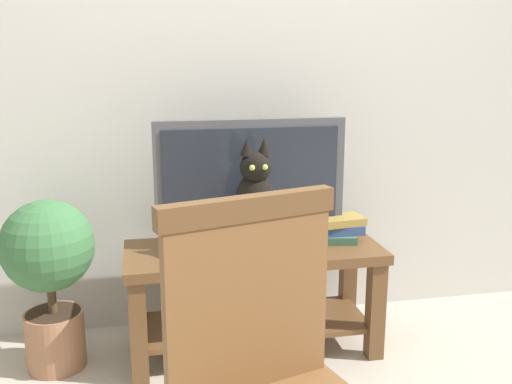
# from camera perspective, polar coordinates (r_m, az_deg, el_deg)

# --- Properties ---
(back_wall) EXTENTS (7.00, 0.12, 2.80)m
(back_wall) POSITION_cam_1_polar(r_m,az_deg,el_deg) (2.83, -2.16, 15.08)
(back_wall) COLOR beige
(back_wall) RESTS_ON ground
(tv_stand) EXTENTS (1.12, 0.45, 0.49)m
(tv_stand) POSITION_cam_1_polar(r_m,az_deg,el_deg) (2.61, -0.22, -8.65)
(tv_stand) COLOR brown
(tv_stand) RESTS_ON ground
(tv) EXTENTS (0.84, 0.20, 0.56)m
(tv) POSITION_cam_1_polar(r_m,az_deg,el_deg) (2.54, -0.52, 1.27)
(tv) COLOR #4C4C51
(tv) RESTS_ON tv_stand
(media_box) EXTENTS (0.39, 0.30, 0.07)m
(media_box) POSITION_cam_1_polar(r_m,az_deg,el_deg) (2.47, -0.24, -5.29)
(media_box) COLOR #ADADB2
(media_box) RESTS_ON tv_stand
(cat) EXTENTS (0.19, 0.31, 0.43)m
(cat) POSITION_cam_1_polar(r_m,az_deg,el_deg) (2.40, -0.14, -0.95)
(cat) COLOR black
(cat) RESTS_ON media_box
(wooden_chair) EXTENTS (0.59, 0.59, 0.98)m
(wooden_chair) POSITION_cam_1_polar(r_m,az_deg,el_deg) (1.47, 1.52, -17.76)
(wooden_chair) COLOR brown
(wooden_chair) RESTS_ON ground
(book_stack) EXTENTS (0.25, 0.19, 0.11)m
(book_stack) POSITION_cam_1_polar(r_m,az_deg,el_deg) (2.66, 7.98, -3.60)
(book_stack) COLOR #38664C
(book_stack) RESTS_ON tv_stand
(potted_plant) EXTENTS (0.38, 0.38, 0.74)m
(potted_plant) POSITION_cam_1_polar(r_m,az_deg,el_deg) (2.58, -19.70, -6.99)
(potted_plant) COLOR #9E6B4C
(potted_plant) RESTS_ON ground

